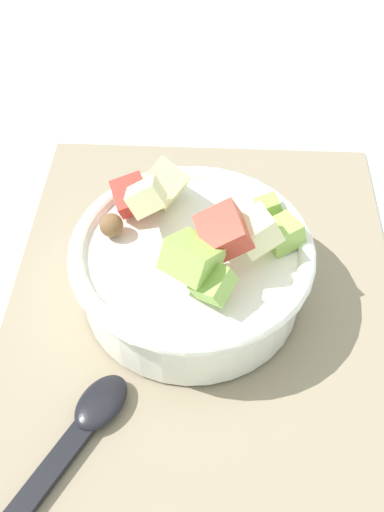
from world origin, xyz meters
TOP-DOWN VIEW (x-y plane):
  - ground_plane at (0.00, 0.00)m, footprint 2.40×2.40m
  - placemat at (0.00, 0.00)m, footprint 0.45×0.38m
  - salad_bowl at (0.00, 0.01)m, footprint 0.22×0.22m
  - serving_spoon at (-0.16, 0.10)m, footprint 0.19×0.12m

SIDE VIEW (x-z plane):
  - ground_plane at x=0.00m, z-range 0.00..0.00m
  - placemat at x=0.00m, z-range 0.00..0.01m
  - serving_spoon at x=-0.16m, z-range 0.00..0.02m
  - salad_bowl at x=0.00m, z-range -0.02..0.11m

